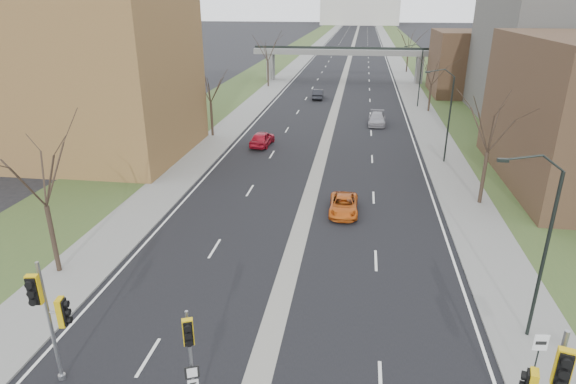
% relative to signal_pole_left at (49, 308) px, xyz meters
% --- Properties ---
extents(road_surface, '(20.00, 600.00, 0.01)m').
position_rel_signal_pole_left_xyz_m(road_surface, '(7.75, 149.88, -3.60)').
color(road_surface, black).
rests_on(road_surface, ground).
extents(median_strip, '(1.20, 600.00, 0.02)m').
position_rel_signal_pole_left_xyz_m(median_strip, '(7.75, 149.88, -3.60)').
color(median_strip, gray).
rests_on(median_strip, ground).
extents(sidewalk_right, '(4.00, 600.00, 0.12)m').
position_rel_signal_pole_left_xyz_m(sidewalk_right, '(19.75, 149.88, -3.54)').
color(sidewalk_right, gray).
rests_on(sidewalk_right, ground).
extents(sidewalk_left, '(4.00, 600.00, 0.12)m').
position_rel_signal_pole_left_xyz_m(sidewalk_left, '(-4.25, 149.88, -3.54)').
color(sidewalk_left, gray).
rests_on(sidewalk_left, ground).
extents(grass_verge_right, '(8.00, 600.00, 0.10)m').
position_rel_signal_pole_left_xyz_m(grass_verge_right, '(25.75, 149.88, -3.55)').
color(grass_verge_right, '#324921').
rests_on(grass_verge_right, ground).
extents(grass_verge_left, '(8.00, 600.00, 0.10)m').
position_rel_signal_pole_left_xyz_m(grass_verge_left, '(-10.25, 149.88, -3.55)').
color(grass_verge_left, '#324921').
rests_on(grass_verge_left, ground).
extents(apartment_building, '(25.00, 16.00, 22.00)m').
position_rel_signal_pole_left_xyz_m(apartment_building, '(-18.25, 29.88, 7.40)').
color(apartment_building, olive).
rests_on(apartment_building, ground).
extents(commercial_block_mid, '(18.00, 22.00, 15.00)m').
position_rel_signal_pole_left_xyz_m(commercial_block_mid, '(35.75, 51.88, 3.90)').
color(commercial_block_mid, '#585651').
rests_on(commercial_block_mid, ground).
extents(commercial_block_far, '(14.00, 14.00, 10.00)m').
position_rel_signal_pole_left_xyz_m(commercial_block_far, '(29.75, 69.88, 1.40)').
color(commercial_block_far, brown).
rests_on(commercial_block_far, ground).
extents(pedestrian_bridge, '(34.00, 3.00, 6.45)m').
position_rel_signal_pole_left_xyz_m(pedestrian_bridge, '(7.75, 79.88, 1.24)').
color(pedestrian_bridge, slate).
rests_on(pedestrian_bridge, ground).
extents(streetlight_near, '(2.61, 0.20, 8.70)m').
position_rel_signal_pole_left_xyz_m(streetlight_near, '(18.74, 5.88, 3.35)').
color(streetlight_near, black).
rests_on(streetlight_near, sidewalk_right).
extents(streetlight_mid, '(2.61, 0.20, 8.70)m').
position_rel_signal_pole_left_xyz_m(streetlight_mid, '(18.74, 31.88, 3.35)').
color(streetlight_mid, black).
rests_on(streetlight_mid, sidewalk_right).
extents(streetlight_far, '(2.61, 0.20, 8.70)m').
position_rel_signal_pole_left_xyz_m(streetlight_far, '(18.74, 57.88, 3.35)').
color(streetlight_far, black).
rests_on(streetlight_far, sidewalk_right).
extents(tree_left_a, '(7.20, 7.20, 9.40)m').
position_rel_signal_pole_left_xyz_m(tree_left_a, '(-5.25, 7.88, 3.03)').
color(tree_left_a, '#382B21').
rests_on(tree_left_a, sidewalk_left).
extents(tree_left_b, '(6.75, 6.75, 8.81)m').
position_rel_signal_pole_left_xyz_m(tree_left_b, '(-5.25, 37.88, 2.62)').
color(tree_left_b, '#382B21').
rests_on(tree_left_b, sidewalk_left).
extents(tree_left_c, '(7.65, 7.65, 9.99)m').
position_rel_signal_pole_left_xyz_m(tree_left_c, '(-5.25, 71.88, 3.44)').
color(tree_left_c, '#382B21').
rests_on(tree_left_c, sidewalk_left).
extents(tree_right_a, '(7.20, 7.20, 9.40)m').
position_rel_signal_pole_left_xyz_m(tree_right_a, '(20.75, 21.88, 3.03)').
color(tree_right_a, '#382B21').
rests_on(tree_right_a, sidewalk_right).
extents(tree_right_b, '(6.30, 6.30, 8.22)m').
position_rel_signal_pole_left_xyz_m(tree_right_b, '(20.75, 54.88, 2.22)').
color(tree_right_b, '#382B21').
rests_on(tree_right_b, sidewalk_right).
extents(tree_right_c, '(7.65, 7.65, 9.99)m').
position_rel_signal_pole_left_xyz_m(tree_right_c, '(20.75, 94.88, 3.44)').
color(tree_right_c, '#382B21').
rests_on(tree_right_c, sidewalk_right).
extents(signal_pole_left, '(0.93, 1.11, 5.50)m').
position_rel_signal_pole_left_xyz_m(signal_pole_left, '(0.00, 0.00, 0.00)').
color(signal_pole_left, gray).
rests_on(signal_pole_left, ground).
extents(signal_pole_median, '(0.66, 0.77, 4.61)m').
position_rel_signal_pole_left_xyz_m(signal_pole_median, '(5.89, -0.95, -0.39)').
color(signal_pole_median, gray).
rests_on(signal_pole_median, ground).
extents(speed_limit_sign, '(0.57, 0.10, 2.63)m').
position_rel_signal_pole_left_xyz_m(speed_limit_sign, '(18.63, 2.35, -1.68)').
color(speed_limit_sign, black).
rests_on(speed_limit_sign, sidewalk_right).
extents(car_left_near, '(2.22, 4.74, 1.57)m').
position_rel_signal_pole_left_xyz_m(car_left_near, '(1.14, 34.95, -2.82)').
color(car_left_near, '#A51224').
rests_on(car_left_near, ground).
extents(car_left_far, '(1.74, 4.60, 1.50)m').
position_rel_signal_pole_left_xyz_m(car_left_far, '(4.62, 62.10, -2.85)').
color(car_left_far, black).
rests_on(car_left_far, ground).
extents(car_right_near, '(2.13, 4.47, 1.23)m').
position_rel_signal_pole_left_xyz_m(car_right_near, '(10.51, 18.65, -2.99)').
color(car_right_near, '#C25514').
rests_on(car_right_near, ground).
extents(car_right_mid, '(2.20, 5.10, 1.46)m').
position_rel_signal_pole_left_xyz_m(car_right_mid, '(13.46, 46.30, -2.87)').
color(car_right_mid, gray).
rests_on(car_right_mid, ground).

